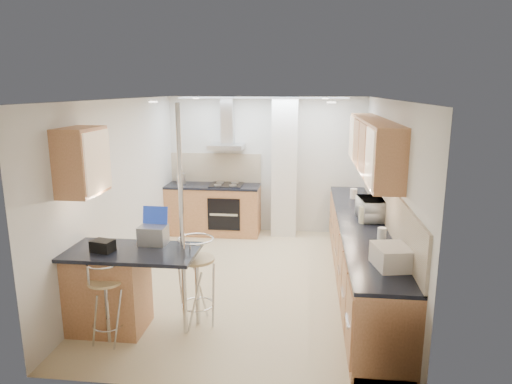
# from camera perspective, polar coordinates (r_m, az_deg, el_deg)

# --- Properties ---
(ground) EXTENTS (4.80, 4.80, 0.00)m
(ground) POSITION_cam_1_polar(r_m,az_deg,el_deg) (6.51, -0.74, -11.09)
(ground) COLOR beige
(ground) RESTS_ON ground
(room_shell) EXTENTS (3.64, 4.84, 2.51)m
(room_shell) POSITION_cam_1_polar(r_m,az_deg,el_deg) (6.39, 2.54, 2.93)
(room_shell) COLOR silver
(room_shell) RESTS_ON ground
(right_counter) EXTENTS (0.63, 4.40, 0.92)m
(right_counter) POSITION_cam_1_polar(r_m,az_deg,el_deg) (6.33, 12.96, -7.63)
(right_counter) COLOR #A16740
(right_counter) RESTS_ON ground
(back_counter) EXTENTS (1.70, 0.63, 0.92)m
(back_counter) POSITION_cam_1_polar(r_m,az_deg,el_deg) (8.47, -5.33, -2.14)
(back_counter) COLOR #A16740
(back_counter) RESTS_ON ground
(peninsula) EXTENTS (1.47, 0.72, 0.94)m
(peninsula) POSITION_cam_1_polar(r_m,az_deg,el_deg) (5.30, -15.28, -11.75)
(peninsula) COLOR #A16740
(peninsula) RESTS_ON ground
(microwave) EXTENTS (0.42, 0.57, 0.29)m
(microwave) POSITION_cam_1_polar(r_m,az_deg,el_deg) (6.29, 14.41, -2.07)
(microwave) COLOR silver
(microwave) RESTS_ON right_counter
(laptop) EXTENTS (0.31, 0.23, 0.21)m
(laptop) POSITION_cam_1_polar(r_m,az_deg,el_deg) (5.22, -12.73, -5.28)
(laptop) COLOR #95999D
(laptop) RESTS_ON peninsula
(bag) EXTENTS (0.26, 0.21, 0.12)m
(bag) POSITION_cam_1_polar(r_m,az_deg,el_deg) (5.15, -18.61, -6.40)
(bag) COLOR black
(bag) RESTS_ON peninsula
(bar_stool_near) EXTENTS (0.46, 0.46, 0.91)m
(bar_stool_near) POSITION_cam_1_polar(r_m,az_deg,el_deg) (5.14, -18.14, -12.93)
(bar_stool_near) COLOR tan
(bar_stool_near) RESTS_ON ground
(bar_stool_end) EXTENTS (0.60, 0.60, 1.04)m
(bar_stool_end) POSITION_cam_1_polar(r_m,az_deg,el_deg) (5.27, -7.38, -10.98)
(bar_stool_end) COLOR tan
(bar_stool_end) RESTS_ON ground
(jar_a) EXTENTS (0.14, 0.14, 0.16)m
(jar_a) POSITION_cam_1_polar(r_m,az_deg,el_deg) (6.74, 13.46, -1.60)
(jar_a) COLOR beige
(jar_a) RESTS_ON right_counter
(jar_b) EXTENTS (0.15, 0.15, 0.16)m
(jar_b) POSITION_cam_1_polar(r_m,az_deg,el_deg) (7.44, 12.10, -0.19)
(jar_b) COLOR beige
(jar_b) RESTS_ON right_counter
(jar_c) EXTENTS (0.15, 0.15, 0.22)m
(jar_c) POSITION_cam_1_polar(r_m,az_deg,el_deg) (6.12, 13.35, -2.77)
(jar_c) COLOR #AEAC8B
(jar_c) RESTS_ON right_counter
(jar_d) EXTENTS (0.11, 0.11, 0.14)m
(jar_d) POSITION_cam_1_polar(r_m,az_deg,el_deg) (5.52, 15.46, -5.03)
(jar_d) COLOR silver
(jar_d) RESTS_ON right_counter
(bread_bin) EXTENTS (0.40, 0.46, 0.21)m
(bread_bin) POSITION_cam_1_polar(r_m,az_deg,el_deg) (4.70, 16.61, -7.75)
(bread_bin) COLOR beige
(bread_bin) RESTS_ON right_counter
(kettle) EXTENTS (0.16, 0.16, 0.20)m
(kettle) POSITION_cam_1_polar(r_m,az_deg,el_deg) (8.51, -9.33, 1.67)
(kettle) COLOR silver
(kettle) RESTS_ON back_counter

